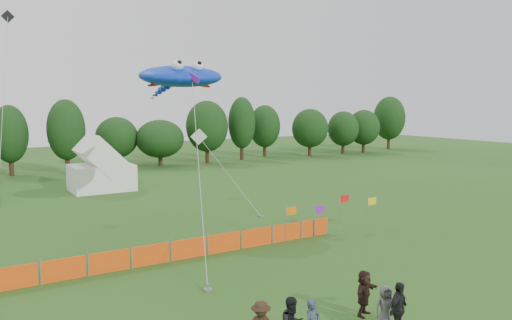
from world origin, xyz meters
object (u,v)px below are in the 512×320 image
spectator_e (385,307)px  spectator_f (364,293)px  spectator_d (398,309)px  stingray_kite (179,77)px  barrier_fence (170,252)px  tent_right (101,169)px

spectator_e → spectator_f: (0.19, 1.22, 0.07)m
spectator_e → spectator_f: 1.24m
spectator_d → spectator_e: bearing=73.2°
spectator_e → stingray_kite: stingray_kite is taller
spectator_e → spectator_f: size_ratio=0.92×
spectator_d → spectator_e: spectator_d is taller
barrier_fence → stingray_kite: bearing=62.7°
tent_right → stingray_kite: 17.08m
stingray_kite → spectator_e: bearing=-89.8°
spectator_e → stingray_kite: 19.54m
tent_right → spectator_e: tent_right is taller
tent_right → spectator_d: size_ratio=2.84×
spectator_f → stingray_kite: 18.42m
spectator_e → stingray_kite: bearing=107.2°
barrier_fence → spectator_d: (3.53, -11.44, 0.44)m
barrier_fence → stingray_kite: stingray_kite is taller
spectator_e → stingray_kite: size_ratio=0.09×
spectator_f → stingray_kite: size_ratio=0.10×
tent_right → spectator_f: size_ratio=3.12×
tent_right → stingray_kite: (1.09, -15.31, 7.49)m
barrier_fence → stingray_kite: 11.65m
spectator_d → stingray_kite: 20.00m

